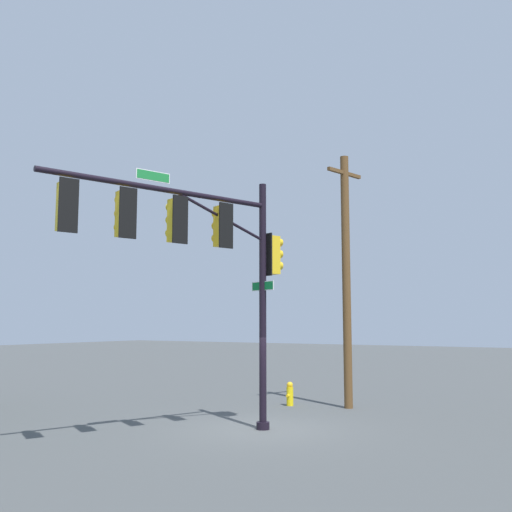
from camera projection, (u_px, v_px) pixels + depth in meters
ground_plane at (263, 429)px, 15.86m from camera, size 120.00×120.00×0.00m
signal_pole_assembly at (196, 242)px, 15.07m from camera, size 6.74×2.75×6.87m
utility_pole at (346, 276)px, 20.32m from camera, size 1.77×0.58×8.85m
fire_hydrant at (290, 394)px, 20.44m from camera, size 0.33×0.24×0.83m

